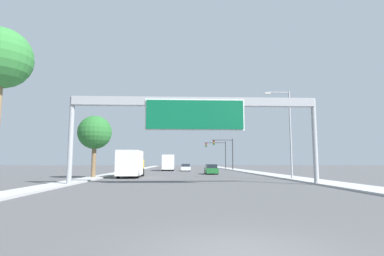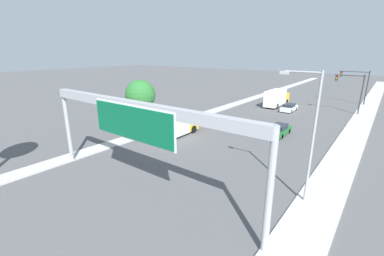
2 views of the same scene
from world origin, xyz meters
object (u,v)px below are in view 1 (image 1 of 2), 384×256
object	(u,v)px
sign_gantry	(195,111)
truck_box_secondary	(131,164)
traffic_light_near_intersection	(226,149)
street_lamp_right	(287,127)
truck_box_primary	(168,163)
car_mid_center	(186,168)
car_mid_right	(211,169)
palm_tree_background	(95,133)
traffic_light_mid_block	(219,150)
palm_tree_foreground	(1,60)

from	to	relation	value
sign_gantry	truck_box_secondary	xyz separation A→B (m)	(-7.00, 11.89, -4.38)
traffic_light_near_intersection	street_lamp_right	xyz separation A→B (m)	(1.14, -33.61, 0.90)
truck_box_primary	truck_box_secondary	size ratio (longest dim) A/B	1.18
traffic_light_near_intersection	sign_gantry	bearing A→B (deg)	-102.50
sign_gantry	traffic_light_near_intersection	world-z (taller)	sign_gantry
car_mid_center	traffic_light_near_intersection	distance (m)	10.73
traffic_light_near_intersection	street_lamp_right	size ratio (longest dim) A/B	0.73
car_mid_right	palm_tree_background	distance (m)	18.38
truck_box_secondary	street_lamp_right	world-z (taller)	street_lamp_right
truck_box_primary	truck_box_secondary	bearing A→B (deg)	-97.48
traffic_light_mid_block	street_lamp_right	bearing A→B (deg)	-88.13
palm_tree_background	street_lamp_right	size ratio (longest dim) A/B	0.76
sign_gantry	traffic_light_near_intersection	size ratio (longest dim) A/B	2.98
truck_box_secondary	palm_tree_foreground	size ratio (longest dim) A/B	0.76
car_mid_center	palm_tree_background	xyz separation A→B (m)	(-10.90, -25.37, 4.46)
sign_gantry	car_mid_right	bearing A→B (deg)	80.39
truck_box_secondary	traffic_light_near_intersection	xyz separation A→B (m)	(15.89, 28.21, 2.97)
truck_box_primary	palm_tree_background	size ratio (longest dim) A/B	1.18
car_mid_center	truck_box_primary	world-z (taller)	truck_box_primary
car_mid_right	palm_tree_background	world-z (taller)	palm_tree_background
car_mid_center	truck_box_primary	size ratio (longest dim) A/B	0.53
car_mid_right	traffic_light_near_intersection	size ratio (longest dim) A/B	0.65
traffic_light_near_intersection	palm_tree_foreground	size ratio (longest dim) A/B	0.72
truck_box_secondary	street_lamp_right	size ratio (longest dim) A/B	0.77
truck_box_primary	truck_box_secondary	world-z (taller)	truck_box_primary
traffic_light_near_intersection	traffic_light_mid_block	world-z (taller)	traffic_light_mid_block
truck_box_secondary	car_mid_center	bearing A→B (deg)	73.50
traffic_light_near_intersection	traffic_light_mid_block	bearing A→B (deg)	91.62
street_lamp_right	palm_tree_background	bearing A→B (deg)	170.07
car_mid_right	palm_tree_foreground	bearing A→B (deg)	-117.88
truck_box_secondary	traffic_light_mid_block	size ratio (longest dim) A/B	1.05
car_mid_right	street_lamp_right	bearing A→B (deg)	-65.29
truck_box_primary	truck_box_secondary	distance (m)	26.89
truck_box_secondary	sign_gantry	bearing A→B (deg)	-59.52
car_mid_center	traffic_light_mid_block	xyz separation A→B (m)	(8.61, 14.58, 3.98)
sign_gantry	traffic_light_near_intersection	xyz separation A→B (m)	(8.89, 40.10, -1.42)
truck_box_primary	street_lamp_right	distance (m)	35.01
car_mid_right	truck_box_primary	size ratio (longest dim) A/B	0.53
car_mid_center	palm_tree_background	distance (m)	27.97
truck_box_primary	street_lamp_right	xyz separation A→B (m)	(13.53, -32.07, 3.82)
sign_gantry	palm_tree_foreground	distance (m)	13.65
truck_box_primary	palm_tree_foreground	world-z (taller)	palm_tree_foreground
traffic_light_mid_block	palm_tree_foreground	distance (m)	60.94
truck_box_primary	street_lamp_right	size ratio (longest dim) A/B	0.90
truck_box_primary	traffic_light_mid_block	xyz separation A→B (m)	(12.11, 11.54, 3.00)
traffic_light_near_intersection	street_lamp_right	distance (m)	33.64
truck_box_secondary	traffic_light_near_intersection	bearing A→B (deg)	60.60
car_mid_center	traffic_light_near_intersection	bearing A→B (deg)	27.23
sign_gantry	traffic_light_mid_block	world-z (taller)	sign_gantry
truck_box_secondary	traffic_light_mid_block	xyz separation A→B (m)	(15.61, 38.21, 3.05)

